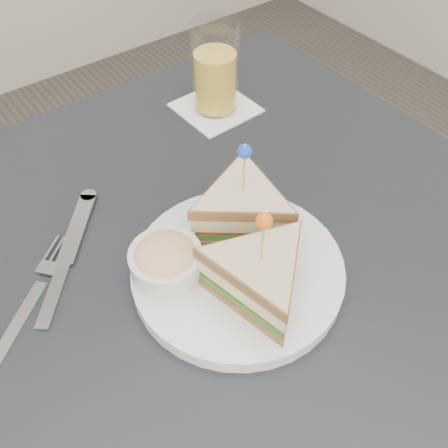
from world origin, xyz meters
TOP-DOWN VIEW (x-y plane):
  - table at (0.00, 0.00)m, footprint 0.80×0.80m
  - plate_meal at (0.01, -0.02)m, footprint 0.28×0.28m
  - cutlery_fork at (-0.20, 0.08)m, footprint 0.16×0.14m
  - cutlery_knife at (-0.14, 0.11)m, footprint 0.15×0.17m
  - drink_set at (0.17, 0.25)m, footprint 0.11×0.11m

SIDE VIEW (x-z plane):
  - table at x=0.00m, z-range 0.30..1.05m
  - cutlery_fork at x=-0.20m, z-range 0.75..0.76m
  - cutlery_knife at x=-0.14m, z-range 0.75..0.76m
  - plate_meal at x=0.01m, z-range 0.72..0.86m
  - drink_set at x=0.17m, z-range 0.74..0.88m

